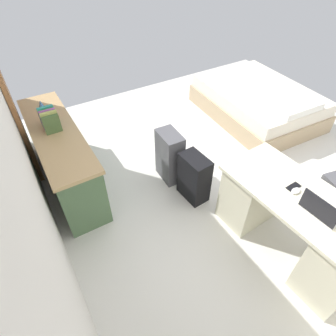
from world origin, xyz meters
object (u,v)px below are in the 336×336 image
object	(u,v)px
credenza	(63,157)
cell_phone_by_mouse	(293,187)
computer_mouse	(296,191)
laptop	(321,210)
suitcase_black	(194,178)
desk	(292,222)
bed	(257,102)
figurine_small	(41,105)
suitcase_spare_grey	(170,156)

from	to	relation	value
credenza	cell_phone_by_mouse	xyz separation A→B (m)	(-1.91, -1.60, 0.35)
computer_mouse	laptop	bearing A→B (deg)	170.98
suitcase_black	laptop	bearing A→B (deg)	-167.58
desk	cell_phone_by_mouse	size ratio (longest dim) A/B	10.82
computer_mouse	cell_phone_by_mouse	xyz separation A→B (m)	(0.05, -0.03, -0.01)
bed	laptop	world-z (taller)	laptop
credenza	figurine_small	world-z (taller)	figurine_small
bed	computer_mouse	size ratio (longest dim) A/B	19.76
credenza	cell_phone_by_mouse	bearing A→B (deg)	-140.07
cell_phone_by_mouse	figurine_small	xyz separation A→B (m)	(2.45, 1.60, 0.09)
desk	suitcase_black	distance (m)	1.11
credenza	suitcase_black	world-z (taller)	credenza
suitcase_spare_grey	cell_phone_by_mouse	world-z (taller)	cell_phone_by_mouse
suitcase_spare_grey	figurine_small	size ratio (longest dim) A/B	6.01
credenza	bed	distance (m)	3.11
desk	cell_phone_by_mouse	world-z (taller)	cell_phone_by_mouse
suitcase_black	laptop	xyz separation A→B (m)	(-1.21, -0.35, 0.49)
computer_mouse	cell_phone_by_mouse	world-z (taller)	computer_mouse
suitcase_black	suitcase_spare_grey	world-z (taller)	suitcase_spare_grey
suitcase_spare_grey	laptop	bearing A→B (deg)	-163.23
suitcase_spare_grey	computer_mouse	distance (m)	1.50
cell_phone_by_mouse	bed	bearing A→B (deg)	-41.46
computer_mouse	credenza	bearing A→B (deg)	35.80
suitcase_spare_grey	figurine_small	bearing A→B (deg)	47.51
credenza	bed	bearing A→B (deg)	-91.28
suitcase_black	figurine_small	world-z (taller)	figurine_small
credenza	bed	xyz separation A→B (m)	(-0.07, -3.11, -0.14)
credenza	cell_phone_by_mouse	size ratio (longest dim) A/B	13.24
bed	suitcase_black	xyz separation A→B (m)	(-0.94, 1.91, 0.05)
suitcase_black	credenza	bearing A→B (deg)	45.88
credenza	suitcase_spare_grey	distance (m)	1.27
bed	computer_mouse	distance (m)	2.49
laptop	suitcase_spare_grey	bearing A→B (deg)	14.42
credenza	computer_mouse	xyz separation A→B (m)	(-1.96, -1.57, 0.36)
bed	suitcase_spare_grey	world-z (taller)	suitcase_spare_grey
credenza	figurine_small	size ratio (longest dim) A/B	16.36
credenza	computer_mouse	bearing A→B (deg)	-141.29
bed	laptop	size ratio (longest dim) A/B	6.16
laptop	computer_mouse	world-z (taller)	laptop
desk	suitcase_black	xyz separation A→B (m)	(1.04, 0.39, -0.09)
computer_mouse	cell_phone_by_mouse	distance (m)	0.06
bed	desk	bearing A→B (deg)	142.36
desk	laptop	size ratio (longest dim) A/B	4.59
bed	laptop	bearing A→B (deg)	144.08
suitcase_black	figurine_small	xyz separation A→B (m)	(1.54, 1.19, 0.53)
credenza	figurine_small	xyz separation A→B (m)	(0.53, 0.00, 0.44)
suitcase_spare_grey	cell_phone_by_mouse	bearing A→B (deg)	-157.83
suitcase_spare_grey	credenza	bearing A→B (deg)	64.73
laptop	cell_phone_by_mouse	bearing A→B (deg)	-10.47
laptop	computer_mouse	distance (m)	0.27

